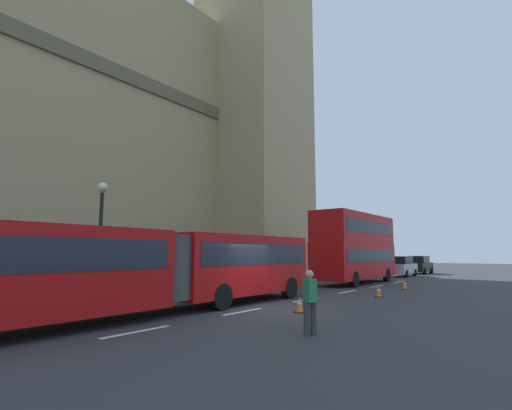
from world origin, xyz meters
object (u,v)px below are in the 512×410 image
sedan_lead (401,266)px  traffic_cone_east (404,284)px  articulated_bus (161,264)px  traffic_cone_west (299,305)px  street_lamp (100,232)px  pedestrian_near_cones (310,300)px  sedan_trailing (419,265)px  traffic_cone_middle (379,291)px  double_decker_bus (356,245)px

sedan_lead → traffic_cone_east: sedan_lead is taller
articulated_bus → sedan_lead: bearing=0.0°
traffic_cone_west → street_lamp: size_ratio=0.11×
sedan_lead → pedestrian_near_cones: 28.51m
traffic_cone_east → articulated_bus: bearing=164.9°
sedan_trailing → traffic_cone_west: sedan_trailing is taller
articulated_bus → street_lamp: size_ratio=3.12×
articulated_bus → sedan_lead: 27.99m
traffic_cone_west → pedestrian_near_cones: (-3.22, -2.24, 0.63)m
articulated_bus → traffic_cone_west: size_ratio=28.31×
traffic_cone_middle → pedestrian_near_cones: (-9.95, -1.73, 0.63)m
sedan_trailing → traffic_cone_middle: size_ratio=7.59×
sedan_trailing → traffic_cone_west: (-30.63, -3.68, -0.63)m
articulated_bus → traffic_cone_east: (15.04, -4.05, -1.46)m
sedan_lead → sedan_trailing: bearing=-0.8°
traffic_cone_east → sedan_trailing: bearing=11.9°
sedan_trailing → traffic_cone_east: sedan_trailing is taller
articulated_bus → double_decker_bus: 17.58m
traffic_cone_east → street_lamp: size_ratio=0.11×
traffic_cone_middle → street_lamp: 13.42m
street_lamp → traffic_cone_middle: bearing=-41.9°
articulated_bus → traffic_cone_west: articulated_bus is taller
double_decker_bus → sedan_trailing: bearing=-0.3°
traffic_cone_east → sedan_lead: bearing=17.4°
double_decker_bus → traffic_cone_middle: size_ratio=16.45×
pedestrian_near_cones → traffic_cone_west: bearing=34.9°
traffic_cone_west → sedan_lead: bearing=8.7°
traffic_cone_middle → traffic_cone_east: bearing=2.4°
sedan_lead → pedestrian_near_cones: bearing=-167.8°
sedan_lead → traffic_cone_west: 24.95m
traffic_cone_east → street_lamp: bearing=149.9°
sedan_trailing → traffic_cone_middle: bearing=-170.1°
sedan_lead → traffic_cone_middle: size_ratio=7.59×
articulated_bus → double_decker_bus: (17.55, 0.00, 0.96)m
double_decker_bus → pedestrian_near_cones: double_decker_bus is taller
traffic_cone_middle → street_lamp: size_ratio=0.11×
double_decker_bus → traffic_cone_middle: (-7.49, -4.26, -2.43)m
traffic_cone_west → street_lamp: bearing=110.2°
articulated_bus → pedestrian_near_cones: articulated_bus is taller
double_decker_bus → traffic_cone_west: size_ratio=16.45×
articulated_bus → traffic_cone_west: bearing=-48.4°
sedan_lead → traffic_cone_middle: 18.43m
sedan_trailing → street_lamp: size_ratio=0.83×
double_decker_bus → sedan_lead: size_ratio=2.17×
traffic_cone_middle → articulated_bus: bearing=157.1°
sedan_lead → sedan_trailing: 5.98m
sedan_lead → traffic_cone_east: bearing=-162.6°
double_decker_bus → street_lamp: 17.85m
articulated_bus → street_lamp: street_lamp is taller
sedan_trailing → traffic_cone_middle: (-23.89, -4.19, -0.63)m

